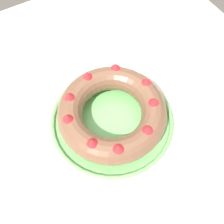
{
  "coord_description": "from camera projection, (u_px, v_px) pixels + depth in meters",
  "views": [
    {
      "loc": [
        0.33,
        -0.14,
        1.39
      ],
      "look_at": [
        0.03,
        0.04,
        0.78
      ],
      "focal_mm": 42.0,
      "sensor_mm": 36.0,
      "label": 1
    }
  ],
  "objects": [
    {
      "name": "fork",
      "position": [
        71.0,
        60.0,
        0.86
      ],
      "size": [
        0.02,
        0.19,
        0.01
      ],
      "rotation": [
        0.0,
        0.0,
        0.03
      ],
      "color": "white",
      "rests_on": "dining_table"
    },
    {
      "name": "serving_dish",
      "position": [
        112.0,
        120.0,
        0.74
      ],
      "size": [
        0.35,
        0.35,
        0.02
      ],
      "color": "#6BB760",
      "rests_on": "dining_table"
    },
    {
      "name": "ground_plane",
      "position": [
        103.0,
        183.0,
        1.39
      ],
      "size": [
        8.0,
        8.0,
        0.0
      ],
      "primitive_type": "plane",
      "color": "#4C4742"
    },
    {
      "name": "cake_knife",
      "position": [
        64.0,
        71.0,
        0.84
      ],
      "size": [
        0.02,
        0.17,
        0.01
      ],
      "rotation": [
        0.0,
        0.0,
        -0.08
      ],
      "color": "white",
      "rests_on": "dining_table"
    },
    {
      "name": "serving_knife",
      "position": [
        59.0,
        57.0,
        0.87
      ],
      "size": [
        0.02,
        0.2,
        0.01
      ],
      "rotation": [
        0.0,
        0.0,
        0.07
      ],
      "color": "white",
      "rests_on": "dining_table"
    },
    {
      "name": "napkin",
      "position": [
        189.0,
        210.0,
        0.63
      ],
      "size": [
        0.16,
        0.12,
        0.0
      ],
      "primitive_type": "cube",
      "rotation": [
        0.0,
        0.0,
        -0.1
      ],
      "color": "#B2D1B7",
      "rests_on": "dining_table"
    },
    {
      "name": "dining_table",
      "position": [
        98.0,
        131.0,
        0.83
      ],
      "size": [
        1.17,
        1.25,
        0.72
      ],
      "color": "beige",
      "rests_on": "ground_plane"
    },
    {
      "name": "bundt_cake",
      "position": [
        112.0,
        112.0,
        0.71
      ],
      "size": [
        0.3,
        0.3,
        0.08
      ],
      "color": "brown",
      "rests_on": "serving_dish"
    }
  ]
}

